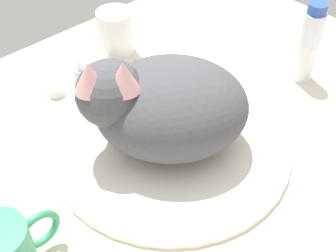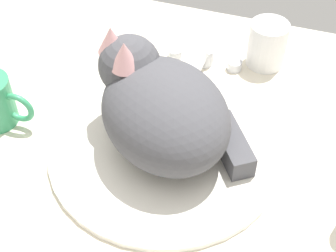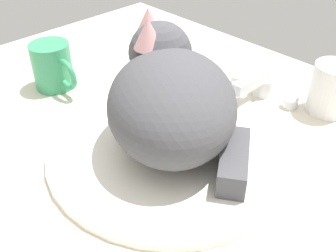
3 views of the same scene
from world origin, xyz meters
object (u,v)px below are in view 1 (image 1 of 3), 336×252
(coffee_mug, at_px, (6,252))
(rinse_cup, at_px, (116,32))
(toothpaste_bottle, at_px, (308,45))
(faucet, at_px, (87,74))
(cat, at_px, (162,105))

(coffee_mug, distance_m, rinse_cup, 0.50)
(rinse_cup, bearing_deg, toothpaste_bottle, -57.63)
(coffee_mug, bearing_deg, rinse_cup, 36.44)
(faucet, distance_m, rinse_cup, 0.12)
(rinse_cup, height_order, toothpaste_bottle, toothpaste_bottle)
(faucet, bearing_deg, toothpaste_bottle, -40.20)
(faucet, height_order, rinse_cup, rinse_cup)
(faucet, distance_m, toothpaste_bottle, 0.40)
(coffee_mug, xyz_separation_m, rinse_cup, (0.40, 0.30, 0.00))
(cat, bearing_deg, coffee_mug, -173.54)
(coffee_mug, relative_size, rinse_cup, 1.31)
(faucet, xyz_separation_m, cat, (-0.01, -0.22, 0.07))
(coffee_mug, bearing_deg, toothpaste_bottle, -1.08)
(cat, bearing_deg, rinse_cup, 65.66)
(coffee_mug, bearing_deg, faucet, 40.13)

